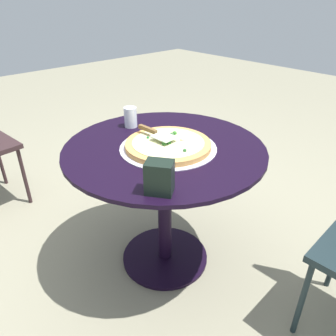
# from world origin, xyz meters

# --- Properties ---
(ground_plane) EXTENTS (10.00, 10.00, 0.00)m
(ground_plane) POSITION_xyz_m (0.00, 0.00, 0.00)
(ground_plane) COLOR gray
(patio_table) EXTENTS (0.92, 0.92, 0.69)m
(patio_table) POSITION_xyz_m (0.00, 0.00, 0.51)
(patio_table) COLOR black
(patio_table) RESTS_ON ground
(pizza_on_tray) EXTENTS (0.44, 0.44, 0.05)m
(pizza_on_tray) POSITION_xyz_m (0.03, -0.00, 0.70)
(pizza_on_tray) COLOR silver
(pizza_on_tray) RESTS_ON patio_table
(pizza_server) EXTENTS (0.21, 0.09, 0.02)m
(pizza_server) POSITION_xyz_m (-0.05, -0.01, 0.74)
(pizza_server) COLOR silver
(pizza_server) RESTS_ON pizza_on_tray
(drinking_cup) EXTENTS (0.07, 0.07, 0.10)m
(drinking_cup) POSITION_xyz_m (-0.29, 0.03, 0.74)
(drinking_cup) COLOR white
(drinking_cup) RESTS_ON patio_table
(napkin_dispenser) EXTENTS (0.12, 0.11, 0.12)m
(napkin_dispenser) POSITION_xyz_m (0.27, -0.27, 0.74)
(napkin_dispenser) COLOR black
(napkin_dispenser) RESTS_ON patio_table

